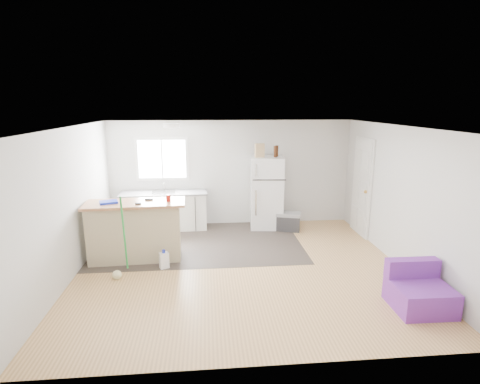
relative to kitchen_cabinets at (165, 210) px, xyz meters
name	(u,v)px	position (x,y,z in m)	size (l,w,h in m)	color
room	(241,200)	(1.52, -2.20, 0.77)	(5.51, 5.01, 2.41)	#AD7D48
vinyl_zone	(200,243)	(0.79, -0.95, -0.43)	(4.05, 2.50, 0.00)	#2D2621
window	(162,159)	(-0.03, 0.28, 1.12)	(1.18, 0.06, 0.98)	white
interior_door	(362,188)	(4.24, -0.65, 0.59)	(0.11, 0.92, 2.10)	white
ceiling_fixture	(171,126)	(0.32, -1.00, 1.93)	(0.30, 0.30, 0.07)	white
kitchen_cabinets	(165,210)	(0.00, 0.00, 0.00)	(1.92, 0.67, 1.12)	white
peninsula	(135,231)	(-0.34, -1.66, 0.11)	(1.77, 0.75, 1.07)	tan
refrigerator	(267,192)	(2.29, -0.06, 0.38)	(0.77, 0.74, 1.62)	white
cooler	(288,221)	(2.75, -0.33, -0.23)	(0.61, 0.49, 0.41)	#2F2F32
purple_seat	(419,292)	(3.84, -3.70, -0.21)	(0.76, 0.72, 0.62)	#6A2F9A
cleaner_jug	(164,260)	(0.20, -2.11, -0.29)	(0.18, 0.16, 0.33)	white
mop	(119,265)	(-0.49, -2.42, -0.20)	(0.25, 0.39, 1.39)	green
red_cup	(168,198)	(0.27, -1.64, 0.70)	(0.08, 0.08, 0.12)	red
blue_tray	(109,202)	(-0.76, -1.68, 0.65)	(0.30, 0.22, 0.04)	#152AC7
tool_a	(149,199)	(-0.09, -1.54, 0.65)	(0.14, 0.05, 0.03)	black
tool_b	(138,204)	(-0.23, -1.81, 0.65)	(0.10, 0.04, 0.03)	black
cardboard_box	(260,150)	(2.11, -0.13, 1.34)	(0.20, 0.10, 0.30)	tan
bottle_left	(275,151)	(2.46, -0.13, 1.31)	(0.07, 0.07, 0.25)	#37190A
bottle_right	(277,151)	(2.51, -0.04, 1.31)	(0.07, 0.07, 0.25)	#37190A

